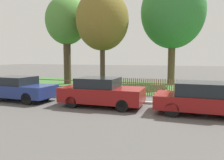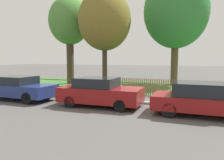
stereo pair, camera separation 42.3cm
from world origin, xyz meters
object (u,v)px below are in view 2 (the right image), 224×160
object	(u,v)px
parked_car_navy_estate	(201,99)
tree_behind_motorcycle	(105,20)
parked_car_silver_hatchback	(19,88)
tree_nearest_kerb	(70,22)
tree_mid_park	(176,12)
covered_motorcycle	(111,89)
parked_car_black_saloon	(100,92)

from	to	relation	value
parked_car_navy_estate	tree_behind_motorcycle	bearing A→B (deg)	136.11
tree_behind_motorcycle	parked_car_silver_hatchback	bearing A→B (deg)	-108.25
tree_nearest_kerb	tree_behind_motorcycle	distance (m)	3.88
tree_mid_park	parked_car_navy_estate	bearing A→B (deg)	-79.19
parked_car_silver_hatchback	covered_motorcycle	xyz separation A→B (m)	(4.81, 2.03, -0.09)
covered_motorcycle	tree_nearest_kerb	bearing A→B (deg)	131.08
covered_motorcycle	tree_mid_park	distance (m)	10.40
parked_car_black_saloon	parked_car_navy_estate	bearing A→B (deg)	-3.13
parked_car_silver_hatchback	covered_motorcycle	size ratio (longest dim) A/B	2.31
parked_car_silver_hatchback	parked_car_navy_estate	size ratio (longest dim) A/B	1.04
parked_car_navy_estate	parked_car_black_saloon	bearing A→B (deg)	178.34
covered_motorcycle	tree_behind_motorcycle	size ratio (longest dim) A/B	0.23
tree_behind_motorcycle	tree_nearest_kerb	bearing A→B (deg)	167.61
parked_car_navy_estate	tree_mid_park	xyz separation A→B (m)	(-1.96, 10.27, 5.63)
parked_car_silver_hatchback	tree_mid_park	size ratio (longest dim) A/B	0.44
parked_car_black_saloon	parked_car_navy_estate	world-z (taller)	parked_car_black_saloon
parked_car_navy_estate	covered_motorcycle	bearing A→B (deg)	157.31
covered_motorcycle	tree_mid_park	bearing A→B (deg)	65.32
covered_motorcycle	tree_behind_motorcycle	xyz separation A→B (m)	(-2.48, 5.05, 4.80)
parked_car_black_saloon	tree_behind_motorcycle	world-z (taller)	tree_behind_motorcycle
tree_behind_motorcycle	tree_mid_park	bearing A→B (deg)	30.85
covered_motorcycle	tree_mid_park	size ratio (longest dim) A/B	0.19
parked_car_black_saloon	covered_motorcycle	size ratio (longest dim) A/B	2.23
parked_car_silver_hatchback	tree_mid_park	bearing A→B (deg)	55.23
tree_mid_park	parked_car_black_saloon	bearing A→B (deg)	-104.83
tree_behind_motorcycle	covered_motorcycle	bearing A→B (deg)	-63.90
covered_motorcycle	tree_behind_motorcycle	bearing A→B (deg)	110.41
covered_motorcycle	tree_mid_park	xyz separation A→B (m)	(2.83, 8.22, 5.70)
parked_car_silver_hatchback	tree_nearest_kerb	distance (m)	9.44
parked_car_navy_estate	covered_motorcycle	distance (m)	5.21
parked_car_silver_hatchback	tree_behind_motorcycle	bearing A→B (deg)	73.68
parked_car_navy_estate	tree_behind_motorcycle	distance (m)	11.20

